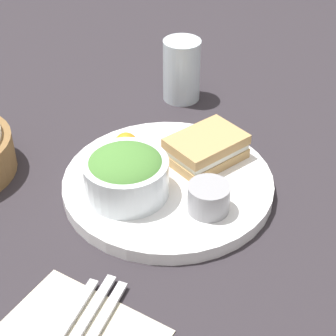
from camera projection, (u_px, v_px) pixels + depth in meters
ground_plane at (168, 189)px, 0.87m from camera, size 4.00×4.00×0.00m
plate at (168, 184)px, 0.86m from camera, size 0.32×0.32×0.02m
sandwich at (206, 148)px, 0.88m from camera, size 0.14×0.12×0.04m
salad_bowl at (126, 173)px, 0.81m from camera, size 0.12×0.12×0.07m
dressing_cup at (209, 198)px, 0.79m from camera, size 0.06×0.06×0.04m
orange_wedge at (126, 144)px, 0.89m from camera, size 0.04×0.04×0.04m
drink_glass at (182, 70)px, 1.06m from camera, size 0.07×0.07×0.12m
spoon at (61, 333)px, 0.65m from camera, size 0.17×0.04×0.01m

